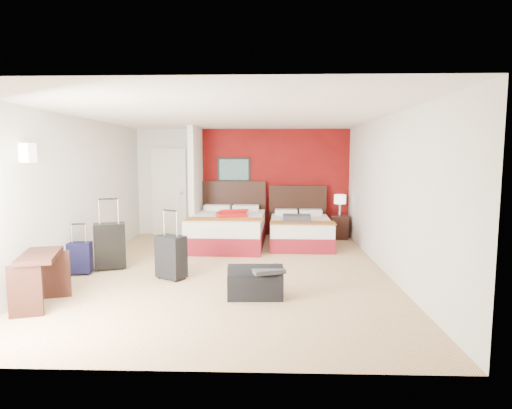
{
  "coord_description": "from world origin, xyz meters",
  "views": [
    {
      "loc": [
        0.64,
        -6.68,
        1.85
      ],
      "look_at": [
        0.4,
        0.8,
        1.0
      ],
      "focal_mm": 29.5,
      "sensor_mm": 36.0,
      "label": 1
    }
  ],
  "objects_px": {
    "red_suitcase_open": "(232,214)",
    "nightstand": "(339,227)",
    "suitcase_charcoal": "(171,258)",
    "bed_right": "(300,232)",
    "suitcase_navy": "(80,259)",
    "bed_left": "(228,230)",
    "suitcase_black": "(110,247)",
    "duffel_bag": "(255,284)",
    "desk": "(41,280)",
    "table_lamp": "(340,205)"
  },
  "relations": [
    {
      "from": "red_suitcase_open",
      "to": "nightstand",
      "type": "xyz_separation_m",
      "value": [
        2.36,
        0.89,
        -0.42
      ]
    },
    {
      "from": "suitcase_charcoal",
      "to": "bed_right",
      "type": "bearing_deg",
      "value": 80.22
    },
    {
      "from": "nightstand",
      "to": "suitcase_navy",
      "type": "bearing_deg",
      "value": -138.63
    },
    {
      "from": "bed_left",
      "to": "suitcase_charcoal",
      "type": "relative_size",
      "value": 3.35
    },
    {
      "from": "suitcase_black",
      "to": "duffel_bag",
      "type": "relative_size",
      "value": 1.02
    },
    {
      "from": "suitcase_navy",
      "to": "duffel_bag",
      "type": "distance_m",
      "value": 2.98
    },
    {
      "from": "bed_left",
      "to": "duffel_bag",
      "type": "height_order",
      "value": "bed_left"
    },
    {
      "from": "nightstand",
      "to": "duffel_bag",
      "type": "height_order",
      "value": "nightstand"
    },
    {
      "from": "red_suitcase_open",
      "to": "desk",
      "type": "distance_m",
      "value": 4.18
    },
    {
      "from": "suitcase_charcoal",
      "to": "desk",
      "type": "bearing_deg",
      "value": -106.67
    },
    {
      "from": "bed_right",
      "to": "table_lamp",
      "type": "xyz_separation_m",
      "value": [
        0.94,
        0.69,
        0.5
      ]
    },
    {
      "from": "bed_left",
      "to": "bed_right",
      "type": "bearing_deg",
      "value": 5.89
    },
    {
      "from": "table_lamp",
      "to": "suitcase_navy",
      "type": "distance_m",
      "value": 5.55
    },
    {
      "from": "duffel_bag",
      "to": "desk",
      "type": "relative_size",
      "value": 0.89
    },
    {
      "from": "suitcase_black",
      "to": "suitcase_navy",
      "type": "relative_size",
      "value": 1.51
    },
    {
      "from": "bed_left",
      "to": "suitcase_black",
      "type": "height_order",
      "value": "suitcase_black"
    },
    {
      "from": "bed_right",
      "to": "red_suitcase_open",
      "type": "height_order",
      "value": "red_suitcase_open"
    },
    {
      "from": "bed_right",
      "to": "table_lamp",
      "type": "bearing_deg",
      "value": 37.91
    },
    {
      "from": "desk",
      "to": "red_suitcase_open",
      "type": "bearing_deg",
      "value": 43.35
    },
    {
      "from": "bed_left",
      "to": "nightstand",
      "type": "xyz_separation_m",
      "value": [
        2.46,
        0.79,
        -0.05
      ]
    },
    {
      "from": "bed_left",
      "to": "duffel_bag",
      "type": "distance_m",
      "value": 3.37
    },
    {
      "from": "bed_right",
      "to": "suitcase_navy",
      "type": "distance_m",
      "value": 4.36
    },
    {
      "from": "suitcase_black",
      "to": "duffel_bag",
      "type": "xyz_separation_m",
      "value": [
        2.45,
        -1.34,
        -0.18
      ]
    },
    {
      "from": "table_lamp",
      "to": "suitcase_charcoal",
      "type": "bearing_deg",
      "value": -133.23
    },
    {
      "from": "bed_left",
      "to": "bed_right",
      "type": "height_order",
      "value": "bed_left"
    },
    {
      "from": "suitcase_black",
      "to": "duffel_bag",
      "type": "distance_m",
      "value": 2.8
    },
    {
      "from": "duffel_bag",
      "to": "suitcase_black",
      "type": "bearing_deg",
      "value": 149.17
    },
    {
      "from": "bed_right",
      "to": "suitcase_navy",
      "type": "height_order",
      "value": "bed_right"
    },
    {
      "from": "bed_right",
      "to": "desk",
      "type": "xyz_separation_m",
      "value": [
        -3.47,
        -3.84,
        0.07
      ]
    },
    {
      "from": "table_lamp",
      "to": "suitcase_black",
      "type": "relative_size",
      "value": 0.64
    },
    {
      "from": "bed_right",
      "to": "table_lamp",
      "type": "relative_size",
      "value": 3.86
    },
    {
      "from": "duffel_bag",
      "to": "nightstand",
      "type": "bearing_deg",
      "value": 64.49
    },
    {
      "from": "bed_left",
      "to": "duffel_bag",
      "type": "bearing_deg",
      "value": -76.32
    },
    {
      "from": "red_suitcase_open",
      "to": "suitcase_black",
      "type": "height_order",
      "value": "red_suitcase_open"
    },
    {
      "from": "table_lamp",
      "to": "suitcase_black",
      "type": "height_order",
      "value": "table_lamp"
    },
    {
      "from": "suitcase_black",
      "to": "bed_right",
      "type": "bearing_deg",
      "value": 11.93
    },
    {
      "from": "bed_left",
      "to": "bed_right",
      "type": "distance_m",
      "value": 1.53
    },
    {
      "from": "bed_left",
      "to": "bed_right",
      "type": "relative_size",
      "value": 1.18
    },
    {
      "from": "bed_left",
      "to": "duffel_bag",
      "type": "relative_size",
      "value": 2.94
    },
    {
      "from": "bed_right",
      "to": "desk",
      "type": "bearing_deg",
      "value": -130.61
    },
    {
      "from": "duffel_bag",
      "to": "suitcase_navy",
      "type": "bearing_deg",
      "value": 158.21
    },
    {
      "from": "red_suitcase_open",
      "to": "table_lamp",
      "type": "bearing_deg",
      "value": 3.11
    },
    {
      "from": "duffel_bag",
      "to": "desk",
      "type": "bearing_deg",
      "value": -172.69
    },
    {
      "from": "suitcase_black",
      "to": "nightstand",
      "type": "bearing_deg",
      "value": 12.92
    },
    {
      "from": "bed_right",
      "to": "red_suitcase_open",
      "type": "distance_m",
      "value": 1.5
    },
    {
      "from": "bed_right",
      "to": "suitcase_charcoal",
      "type": "xyz_separation_m",
      "value": [
        -2.15,
        -2.59,
        0.05
      ]
    },
    {
      "from": "bed_left",
      "to": "suitcase_black",
      "type": "bearing_deg",
      "value": -130.03
    },
    {
      "from": "bed_left",
      "to": "suitcase_navy",
      "type": "relative_size",
      "value": 4.37
    },
    {
      "from": "bed_left",
      "to": "table_lamp",
      "type": "distance_m",
      "value": 2.62
    },
    {
      "from": "red_suitcase_open",
      "to": "table_lamp",
      "type": "distance_m",
      "value": 2.52
    }
  ]
}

